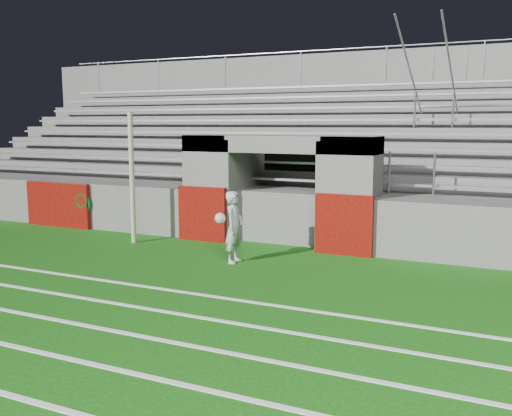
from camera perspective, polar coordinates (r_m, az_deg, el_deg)
The scene contains 5 objects.
ground at distance 10.88m, azimuth -5.04°, elevation -6.93°, with size 90.00×90.00×0.00m, color #13510D.
field_post at distance 14.05m, azimuth -12.30°, elevation 2.92°, with size 0.12×0.12×3.15m, color tan.
stadium_structure at distance 17.88m, azimuth 7.89°, elevation 3.89°, with size 26.00×8.48×5.42m.
goalkeeper_with_ball at distance 11.86m, azimuth -2.24°, elevation -1.88°, with size 0.58×0.57×1.50m.
hose_coil at distance 16.34m, azimuth -16.94°, elevation 0.51°, with size 0.56×0.14×0.58m.
Camera 1 is at (5.31, -9.05, 2.87)m, focal length 40.00 mm.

